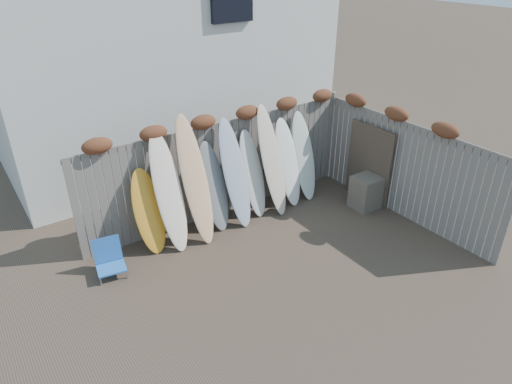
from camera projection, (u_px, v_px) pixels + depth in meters
ground at (295, 268)px, 8.05m from camera, size 80.00×80.00×0.00m
back_fence at (225, 160)px, 9.24m from camera, size 6.05×0.28×2.24m
right_fence at (404, 164)px, 9.19m from camera, size 0.28×4.40×2.24m
house at (152, 27)px, 11.45m from camera, size 8.50×5.50×6.33m
beach_chair at (109, 258)px, 7.82m from camera, size 0.55×0.57×0.63m
wooden_crate at (367, 192)px, 9.78m from camera, size 0.63×0.53×0.72m
lattice_panel at (369, 164)px, 9.84m from camera, size 0.07×1.15×1.72m
surfboard_0 at (149, 212)px, 8.23m from camera, size 0.54×0.57×1.57m
surfboard_1 at (169, 193)px, 8.21m from camera, size 0.53×0.79×2.20m
surfboard_2 at (195, 181)px, 8.40m from camera, size 0.53×0.86×2.40m
surfboard_3 at (214, 187)px, 8.87m from camera, size 0.55×0.65×1.75m
surfboard_4 at (235, 174)px, 8.94m from camera, size 0.58×0.80×2.14m
surfboard_5 at (253, 174)px, 9.34m from camera, size 0.52×0.66×1.79m
surfboard_6 at (272, 161)px, 9.33m from camera, size 0.57×0.84×2.25m
surfboard_7 at (288, 163)px, 9.74m from camera, size 0.56×0.69×1.86m
surfboard_8 at (304, 156)px, 9.97m from camera, size 0.53×0.70×1.91m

